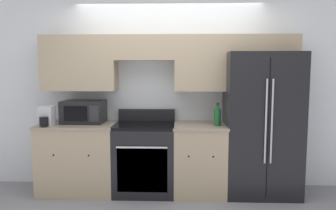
{
  "coord_description": "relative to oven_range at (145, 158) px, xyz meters",
  "views": [
    {
      "loc": [
        0.15,
        -3.87,
        1.63
      ],
      "look_at": [
        -0.0,
        0.31,
        1.16
      ],
      "focal_mm": 35.0,
      "sensor_mm": 36.0,
      "label": 1
    }
  ],
  "objects": [
    {
      "name": "microwave",
      "position": [
        -0.81,
        0.07,
        0.6
      ],
      "size": [
        0.54,
        0.39,
        0.3
      ],
      "color": "black",
      "rests_on": "lower_cabinets_left"
    },
    {
      "name": "lower_cabinets_right",
      "position": [
        0.72,
        -0.0,
        -0.0
      ],
      "size": [
        0.68,
        0.64,
        0.91
      ],
      "color": "tan",
      "rests_on": "ground_plane"
    },
    {
      "name": "wall_back",
      "position": [
        0.32,
        0.28,
        0.99
      ],
      "size": [
        8.0,
        0.39,
        2.6
      ],
      "color": "silver",
      "rests_on": "ground_plane"
    },
    {
      "name": "refrigerator",
      "position": [
        1.51,
        0.06,
        0.45
      ],
      "size": [
        0.93,
        0.77,
        1.83
      ],
      "color": "black",
      "rests_on": "ground_plane"
    },
    {
      "name": "ground_plane",
      "position": [
        0.31,
        -0.31,
        -0.46
      ],
      "size": [
        12.0,
        12.0,
        0.0
      ],
      "primitive_type": "plane",
      "color": "gray"
    },
    {
      "name": "coffee_maker",
      "position": [
        -1.22,
        -0.18,
        0.57
      ],
      "size": [
        0.17,
        0.22,
        0.25
      ],
      "color": "#B7B7BC",
      "rests_on": "lower_cabinets_left"
    },
    {
      "name": "lower_cabinets_left",
      "position": [
        -0.88,
        -0.0,
        -0.0
      ],
      "size": [
        1.0,
        0.64,
        0.91
      ],
      "color": "tan",
      "rests_on": "ground_plane"
    },
    {
      "name": "bottle",
      "position": [
        0.93,
        -0.08,
        0.57
      ],
      "size": [
        0.09,
        0.09,
        0.29
      ],
      "color": "#195928",
      "rests_on": "lower_cabinets_right"
    },
    {
      "name": "oven_range",
      "position": [
        0.0,
        0.0,
        0.0
      ],
      "size": [
        0.78,
        0.65,
        1.07
      ],
      "color": "black",
      "rests_on": "ground_plane"
    }
  ]
}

